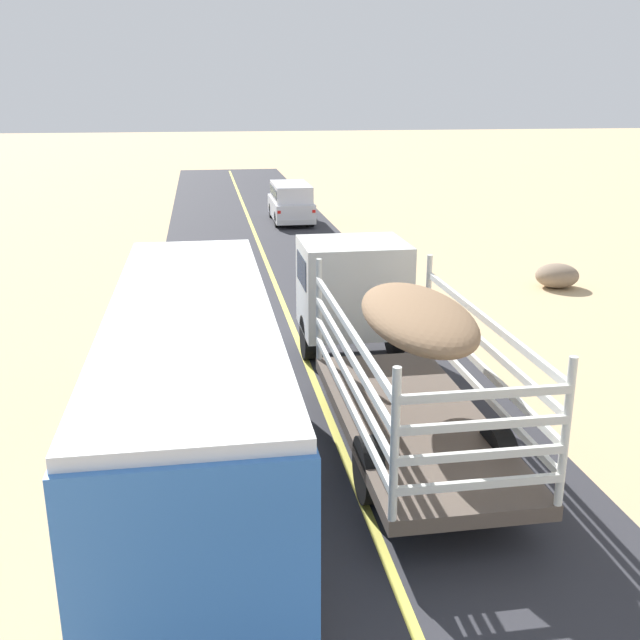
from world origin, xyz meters
The scene contains 4 objects.
livestock_truck centered at (1.18, 11.74, 1.79)m, with size 2.53×9.70×3.02m.
bus centered at (-2.60, 8.09, 1.75)m, with size 2.54×10.00×3.21m.
car_far centered at (2.05, 33.58, 1.09)m, with size 1.90×4.62×1.93m.
boulder_near_shoulder centered at (9.36, 19.44, 0.40)m, with size 1.45×1.30×0.81m, color #84705B.
Camera 1 is at (-2.33, -2.99, 6.37)m, focal length 41.18 mm.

